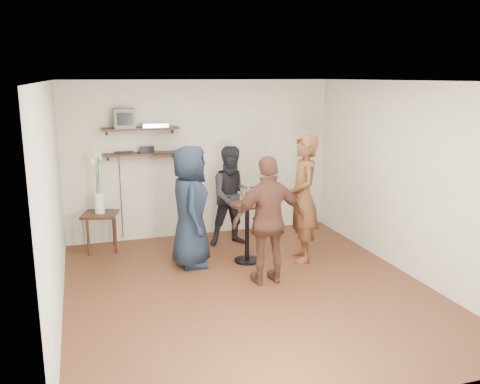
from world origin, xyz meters
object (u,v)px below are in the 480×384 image
at_px(person_plaid, 303,198).
at_px(person_dark, 233,196).
at_px(person_navy, 190,207).
at_px(person_brown, 269,221).
at_px(side_table, 100,219).
at_px(radio, 147,149).
at_px(drinks_table, 247,224).
at_px(dvd_deck, 155,125).
at_px(crt_monitor, 124,118).

bearing_deg(person_plaid, person_dark, -130.35).
bearing_deg(person_navy, person_dark, -42.38).
xyz_separation_m(person_dark, person_brown, (-0.01, -1.63, 0.04)).
distance_m(side_table, person_navy, 1.62).
height_order(person_dark, person_brown, person_brown).
bearing_deg(person_brown, radio, -62.54).
bearing_deg(radio, drinks_table, -49.13).
bearing_deg(side_table, radio, 18.08).
bearing_deg(person_dark, person_brown, -87.86).
bearing_deg(drinks_table, radio, 130.87).
relative_size(side_table, person_dark, 0.39).
bearing_deg(radio, person_navy, -72.53).
height_order(drinks_table, person_brown, person_brown).
bearing_deg(side_table, person_brown, -44.04).
relative_size(dvd_deck, person_navy, 0.23).
height_order(dvd_deck, person_brown, dvd_deck).
relative_size(drinks_table, person_plaid, 0.47).
height_order(dvd_deck, person_dark, dvd_deck).
xyz_separation_m(drinks_table, person_plaid, (0.80, -0.17, 0.36)).
height_order(person_plaid, person_dark, person_plaid).
relative_size(dvd_deck, person_brown, 0.24).
bearing_deg(dvd_deck, side_table, -164.49).
xyz_separation_m(radio, drinks_table, (1.21, -1.40, -0.95)).
bearing_deg(person_dark, drinks_table, -90.00).
bearing_deg(person_navy, drinks_table, -90.00).
bearing_deg(drinks_table, person_dark, 87.43).
distance_m(crt_monitor, dvd_deck, 0.49).
relative_size(side_table, drinks_table, 0.70).
distance_m(side_table, person_dark, 2.09).
xyz_separation_m(dvd_deck, person_brown, (1.10, -2.22, -1.06)).
bearing_deg(radio, person_dark, -25.23).
relative_size(person_plaid, person_dark, 1.17).
xyz_separation_m(drinks_table, person_dark, (0.04, 0.81, 0.23)).
bearing_deg(person_plaid, dvd_deck, -118.14).
height_order(radio, person_navy, person_navy).
bearing_deg(side_table, crt_monitor, 29.50).
height_order(dvd_deck, person_plaid, dvd_deck).
relative_size(side_table, person_plaid, 0.33).
height_order(person_dark, person_navy, person_navy).
height_order(person_plaid, person_navy, person_plaid).
distance_m(dvd_deck, side_table, 1.70).
bearing_deg(person_brown, drinks_table, -90.00).
relative_size(dvd_deck, radio, 1.82).
xyz_separation_m(person_plaid, person_brown, (-0.77, -0.65, -0.09)).
bearing_deg(person_plaid, person_navy, -87.98).
xyz_separation_m(person_navy, person_brown, (0.83, -0.93, -0.02)).
bearing_deg(person_plaid, side_table, -103.27).
bearing_deg(person_navy, crt_monitor, 37.62).
distance_m(drinks_table, person_plaid, 0.89).
bearing_deg(drinks_table, crt_monitor, 137.80).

